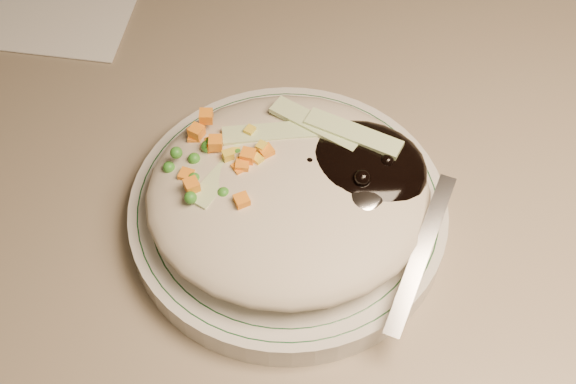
{
  "coord_description": "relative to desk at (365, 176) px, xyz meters",
  "views": [
    {
      "loc": [
        -0.09,
        0.87,
        1.22
      ],
      "look_at": [
        -0.09,
        1.19,
        0.78
      ],
      "focal_mm": 50.0,
      "sensor_mm": 36.0,
      "label": 1
    }
  ],
  "objects": [
    {
      "name": "plate_rim",
      "position": [
        -0.09,
        -0.19,
        0.22
      ],
      "size": [
        0.21,
        0.21,
        0.0
      ],
      "color": "#144723",
      "rests_on": "plate"
    },
    {
      "name": "plate",
      "position": [
        -0.09,
        -0.19,
        0.21
      ],
      "size": [
        0.22,
        0.22,
        0.02
      ],
      "primitive_type": "cylinder",
      "color": "silver",
      "rests_on": "desk"
    },
    {
      "name": "desk",
      "position": [
        0.0,
        0.0,
        0.0
      ],
      "size": [
        1.4,
        0.7,
        0.74
      ],
      "color": "gray",
      "rests_on": "ground"
    },
    {
      "name": "meal",
      "position": [
        -0.08,
        -0.19,
        0.24
      ],
      "size": [
        0.21,
        0.19,
        0.05
      ],
      "color": "#C1B69C",
      "rests_on": "plate"
    }
  ]
}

